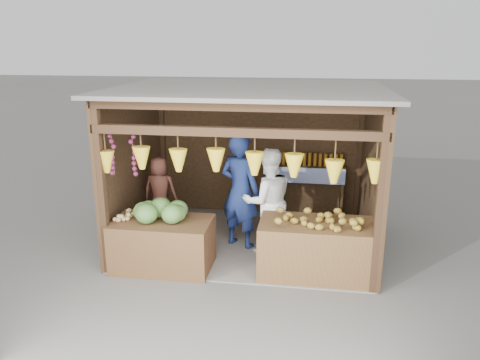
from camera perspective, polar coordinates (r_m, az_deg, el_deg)
name	(u,v)px	position (r m, az deg, el deg)	size (l,w,h in m)	color
ground	(248,242)	(8.22, 1.02, -7.52)	(80.00, 80.00, 0.00)	#514F49
stall_structure	(246,149)	(7.66, 0.80, 3.82)	(4.30, 3.30, 2.66)	slate
back_shelf	(312,176)	(9.08, 8.72, 0.47)	(1.25, 0.32, 1.32)	#382314
counter_left	(163,244)	(7.29, -9.37, -7.73)	(1.48, 0.85, 0.77)	#502F1A
counter_right	(318,249)	(7.04, 9.50, -8.34)	(1.73, 0.85, 0.83)	#53301B
stool	(162,230)	(8.45, -9.49, -6.00)	(0.31, 0.31, 0.29)	black
man_standing	(240,191)	(7.73, 0.01, -1.38)	(0.71, 0.47, 1.95)	navy
woman_standing	(268,201)	(7.57, 3.43, -2.60)	(0.85, 0.66, 1.75)	white
vendor_seated	(160,190)	(8.20, -9.72, -1.23)	(0.58, 0.38, 1.18)	brown
melon_pile	(160,210)	(7.11, -9.74, -3.64)	(1.00, 0.50, 0.32)	#1A4612
tanfruit_pile	(125,215)	(7.31, -13.89, -4.13)	(0.34, 0.40, 0.13)	tan
mango_pile	(320,217)	(6.80, 9.69, -4.50)	(1.40, 0.64, 0.22)	#A94E16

